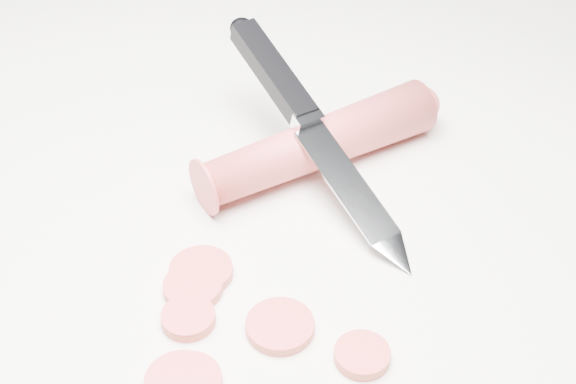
{
  "coord_description": "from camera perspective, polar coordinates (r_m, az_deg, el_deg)",
  "views": [
    {
      "loc": [
        0.04,
        -0.36,
        0.35
      ],
      "look_at": [
        0.04,
        0.03,
        0.02
      ],
      "focal_mm": 50.0,
      "sensor_mm": 36.0,
      "label": 1
    }
  ],
  "objects": [
    {
      "name": "carrot_slice_5",
      "position": [
        0.49,
        -6.2,
        -5.6
      ],
      "size": [
        0.04,
        0.04,
        0.01
      ],
      "primitive_type": "cylinder",
      "color": "#CE3938",
      "rests_on": "ground"
    },
    {
      "name": "carrot_slice_4",
      "position": [
        0.44,
        5.29,
        -11.47
      ],
      "size": [
        0.03,
        0.03,
        0.01
      ],
      "primitive_type": "cylinder",
      "color": "#CE3938",
      "rests_on": "ground"
    },
    {
      "name": "carrot_slice_6",
      "position": [
        0.46,
        -7.1,
        -8.88
      ],
      "size": [
        0.03,
        0.03,
        0.01
      ],
      "primitive_type": "cylinder",
      "color": "#CE3938",
      "rests_on": "ground"
    },
    {
      "name": "carrot_slice_1",
      "position": [
        0.48,
        -6.77,
        -6.72
      ],
      "size": [
        0.04,
        0.04,
        0.01
      ],
      "primitive_type": "cylinder",
      "color": "#CE3938",
      "rests_on": "ground"
    },
    {
      "name": "carrot_slice_0",
      "position": [
        0.44,
        -7.66,
        -13.23
      ],
      "size": [
        0.04,
        0.04,
        0.01
      ],
      "primitive_type": "cylinder",
      "color": "#CE3938",
      "rests_on": "ground"
    },
    {
      "name": "ground",
      "position": [
        0.51,
        -4.1,
        -3.55
      ],
      "size": [
        2.4,
        2.4,
        0.0
      ],
      "primitive_type": "plane",
      "color": "white",
      "rests_on": "ground"
    },
    {
      "name": "carrot_slice_3",
      "position": [
        0.44,
        -7.16,
        -13.2
      ],
      "size": [
        0.04,
        0.04,
        0.01
      ],
      "primitive_type": "cylinder",
      "color": "#CE3938",
      "rests_on": "ground"
    },
    {
      "name": "carrot_slice_2",
      "position": [
        0.46,
        -0.57,
        -9.52
      ],
      "size": [
        0.04,
        0.04,
        0.01
      ],
      "primitive_type": "cylinder",
      "color": "#CE3938",
      "rests_on": "ground"
    },
    {
      "name": "kitchen_knife",
      "position": [
        0.53,
        2.13,
        4.3
      ],
      "size": [
        0.14,
        0.2,
        0.08
      ],
      "primitive_type": null,
      "color": "silver",
      "rests_on": "ground"
    },
    {
      "name": "carrot",
      "position": [
        0.55,
        2.2,
        3.46
      ],
      "size": [
        0.17,
        0.13,
        0.03
      ],
      "primitive_type": "cylinder",
      "rotation": [
        1.57,
        0.0,
        -0.99
      ],
      "color": "#BA3836",
      "rests_on": "ground"
    }
  ]
}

